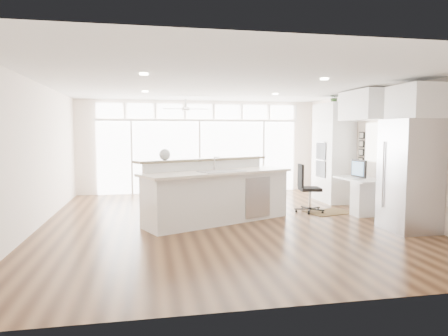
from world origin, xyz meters
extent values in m
cube|color=#3C2312|center=(0.00, 0.00, -0.01)|extent=(7.00, 8.00, 0.02)
cube|color=silver|center=(0.00, 0.00, 2.70)|extent=(7.00, 8.00, 0.02)
cube|color=white|center=(0.00, 4.00, 1.35)|extent=(7.00, 0.04, 2.70)
cube|color=white|center=(0.00, -4.00, 1.35)|extent=(7.00, 0.04, 2.70)
cube|color=white|center=(-3.50, 0.00, 1.35)|extent=(0.04, 8.00, 2.70)
cube|color=white|center=(3.50, 0.00, 1.35)|extent=(0.04, 8.00, 2.70)
cube|color=white|center=(0.00, 3.94, 1.05)|extent=(5.80, 0.06, 2.08)
cube|color=white|center=(0.00, 3.94, 2.38)|extent=(5.90, 0.06, 0.40)
cube|color=white|center=(3.46, 0.30, 1.55)|extent=(0.04, 0.85, 0.85)
cube|color=silver|center=(-0.50, 2.80, 2.48)|extent=(1.16, 1.16, 0.32)
cube|color=white|center=(0.00, 0.20, 2.68)|extent=(3.40, 3.00, 0.02)
cube|color=white|center=(3.17, 1.80, 1.25)|extent=(0.64, 1.20, 2.50)
cube|color=white|center=(3.13, 0.30, 0.38)|extent=(0.72, 1.30, 0.76)
cube|color=white|center=(3.17, 0.30, 2.35)|extent=(0.64, 1.30, 0.64)
cube|color=#BAB9BE|center=(3.11, -1.35, 1.00)|extent=(0.76, 0.90, 2.00)
cube|color=white|center=(3.17, -1.35, 2.30)|extent=(0.64, 0.90, 0.60)
cube|color=black|center=(3.46, 0.92, 1.40)|extent=(0.06, 0.22, 0.80)
cube|color=white|center=(-0.14, -0.02, 0.62)|extent=(3.32, 2.35, 1.24)
cube|color=#362511|center=(2.43, 0.43, 0.01)|extent=(1.07, 0.88, 0.01)
cube|color=black|center=(2.02, 0.53, 0.53)|extent=(0.62, 0.58, 1.06)
sphere|color=silver|center=(-1.17, -0.05, 1.34)|extent=(0.29, 0.29, 0.22)
cube|color=black|center=(3.05, 0.30, 0.98)|extent=(0.12, 0.52, 0.43)
cube|color=silver|center=(2.88, 0.30, 0.77)|extent=(0.16, 0.36, 0.02)
imported|color=#36622A|center=(3.17, 1.80, 2.62)|extent=(0.29, 0.32, 0.23)
camera|label=1|loc=(-1.48, -7.70, 1.75)|focal=32.00mm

